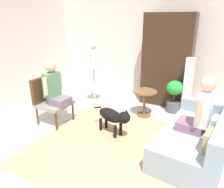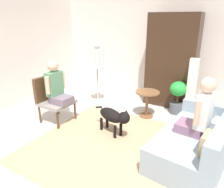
{
  "view_description": "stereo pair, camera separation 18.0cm",
  "coord_description": "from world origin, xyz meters",
  "px_view_note": "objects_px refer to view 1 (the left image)",
  "views": [
    {
      "loc": [
        1.39,
        -2.81,
        2.08
      ],
      "look_at": [
        -0.18,
        0.29,
        0.84
      ],
      "focal_mm": 34.24,
      "sensor_mm": 36.0,
      "label": 1
    },
    {
      "loc": [
        1.55,
        -2.72,
        2.08
      ],
      "look_at": [
        -0.18,
        0.29,
        0.84
      ],
      "focal_mm": 34.24,
      "sensor_mm": 36.0,
      "label": 2
    }
  ],
  "objects_px": {
    "armchair": "(49,97)",
    "round_end_table": "(145,99)",
    "column_lamp": "(188,87)",
    "dog": "(113,116)",
    "armoire_cabinet": "(167,61)",
    "person_on_armchair": "(54,86)",
    "couch": "(199,139)",
    "person_on_couch": "(201,110)",
    "bird_cage_stand": "(94,73)",
    "potted_plant": "(174,94)"
  },
  "relations": [
    {
      "from": "dog",
      "to": "bird_cage_stand",
      "type": "height_order",
      "value": "bird_cage_stand"
    },
    {
      "from": "person_on_couch",
      "to": "column_lamp",
      "type": "xyz_separation_m",
      "value": [
        -0.41,
        1.59,
        -0.15
      ]
    },
    {
      "from": "couch",
      "to": "person_on_couch",
      "type": "distance_m",
      "value": 0.51
    },
    {
      "from": "armchair",
      "to": "round_end_table",
      "type": "height_order",
      "value": "armchair"
    },
    {
      "from": "column_lamp",
      "to": "armoire_cabinet",
      "type": "bearing_deg",
      "value": 144.17
    },
    {
      "from": "dog",
      "to": "armoire_cabinet",
      "type": "bearing_deg",
      "value": 77.25
    },
    {
      "from": "couch",
      "to": "potted_plant",
      "type": "distance_m",
      "value": 1.68
    },
    {
      "from": "person_on_couch",
      "to": "person_on_armchair",
      "type": "distance_m",
      "value": 2.72
    },
    {
      "from": "person_on_couch",
      "to": "person_on_armchair",
      "type": "relative_size",
      "value": 1.03
    },
    {
      "from": "armchair",
      "to": "round_end_table",
      "type": "relative_size",
      "value": 1.63
    },
    {
      "from": "armchair",
      "to": "armoire_cabinet",
      "type": "xyz_separation_m",
      "value": [
        1.89,
        2.13,
        0.56
      ]
    },
    {
      "from": "person_on_armchair",
      "to": "round_end_table",
      "type": "bearing_deg",
      "value": 37.04
    },
    {
      "from": "person_on_couch",
      "to": "column_lamp",
      "type": "bearing_deg",
      "value": 104.28
    },
    {
      "from": "armchair",
      "to": "armoire_cabinet",
      "type": "bearing_deg",
      "value": 48.49
    },
    {
      "from": "column_lamp",
      "to": "armoire_cabinet",
      "type": "distance_m",
      "value": 0.86
    },
    {
      "from": "potted_plant",
      "to": "couch",
      "type": "bearing_deg",
      "value": -64.99
    },
    {
      "from": "bird_cage_stand",
      "to": "potted_plant",
      "type": "height_order",
      "value": "bird_cage_stand"
    },
    {
      "from": "person_on_armchair",
      "to": "dog",
      "type": "bearing_deg",
      "value": 4.75
    },
    {
      "from": "person_on_couch",
      "to": "dog",
      "type": "bearing_deg",
      "value": -179.42
    },
    {
      "from": "bird_cage_stand",
      "to": "armchair",
      "type": "bearing_deg",
      "value": -102.91
    },
    {
      "from": "couch",
      "to": "column_lamp",
      "type": "relative_size",
      "value": 1.45
    },
    {
      "from": "potted_plant",
      "to": "person_on_couch",
      "type": "bearing_deg",
      "value": -66.56
    },
    {
      "from": "person_on_couch",
      "to": "dog",
      "type": "relative_size",
      "value": 1.02
    },
    {
      "from": "dog",
      "to": "round_end_table",
      "type": "bearing_deg",
      "value": 76.36
    },
    {
      "from": "person_on_armchair",
      "to": "potted_plant",
      "type": "relative_size",
      "value": 1.16
    },
    {
      "from": "armchair",
      "to": "bird_cage_stand",
      "type": "bearing_deg",
      "value": 77.09
    },
    {
      "from": "couch",
      "to": "person_on_couch",
      "type": "height_order",
      "value": "person_on_couch"
    },
    {
      "from": "person_on_armchair",
      "to": "dog",
      "type": "distance_m",
      "value": 1.34
    },
    {
      "from": "person_on_couch",
      "to": "armoire_cabinet",
      "type": "height_order",
      "value": "armoire_cabinet"
    },
    {
      "from": "armchair",
      "to": "dog",
      "type": "xyz_separation_m",
      "value": [
        1.43,
        0.1,
        -0.17
      ]
    },
    {
      "from": "dog",
      "to": "armoire_cabinet",
      "type": "relative_size",
      "value": 0.4
    },
    {
      "from": "armchair",
      "to": "column_lamp",
      "type": "xyz_separation_m",
      "value": [
        2.48,
        1.71,
        0.09
      ]
    },
    {
      "from": "dog",
      "to": "armoire_cabinet",
      "type": "height_order",
      "value": "armoire_cabinet"
    },
    {
      "from": "armoire_cabinet",
      "to": "round_end_table",
      "type": "bearing_deg",
      "value": -101.81
    },
    {
      "from": "couch",
      "to": "bird_cage_stand",
      "type": "height_order",
      "value": "bird_cage_stand"
    },
    {
      "from": "round_end_table",
      "to": "column_lamp",
      "type": "xyz_separation_m",
      "value": [
        0.8,
        0.57,
        0.25
      ]
    },
    {
      "from": "armchair",
      "to": "person_on_armchair",
      "type": "distance_m",
      "value": 0.31
    },
    {
      "from": "person_on_armchair",
      "to": "round_end_table",
      "type": "distance_m",
      "value": 1.95
    },
    {
      "from": "bird_cage_stand",
      "to": "dog",
      "type": "bearing_deg",
      "value": -46.24
    },
    {
      "from": "armchair",
      "to": "round_end_table",
      "type": "bearing_deg",
      "value": 34.22
    },
    {
      "from": "armoire_cabinet",
      "to": "person_on_armchair",
      "type": "bearing_deg",
      "value": -128.93
    },
    {
      "from": "person_on_couch",
      "to": "couch",
      "type": "bearing_deg",
      "value": 35.76
    },
    {
      "from": "couch",
      "to": "dog",
      "type": "distance_m",
      "value": 1.49
    },
    {
      "from": "dog",
      "to": "bird_cage_stand",
      "type": "distance_m",
      "value": 1.69
    },
    {
      "from": "person_on_couch",
      "to": "potted_plant",
      "type": "distance_m",
      "value": 1.72
    },
    {
      "from": "armchair",
      "to": "person_on_armchair",
      "type": "height_order",
      "value": "person_on_armchair"
    },
    {
      "from": "armchair",
      "to": "person_on_armchair",
      "type": "bearing_deg",
      "value": -1.17
    },
    {
      "from": "armchair",
      "to": "person_on_couch",
      "type": "bearing_deg",
      "value": 2.32
    },
    {
      "from": "person_on_couch",
      "to": "potted_plant",
      "type": "relative_size",
      "value": 1.19
    },
    {
      "from": "person_on_couch",
      "to": "potted_plant",
      "type": "xyz_separation_m",
      "value": [
        -0.67,
        1.54,
        -0.36
      ]
    }
  ]
}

